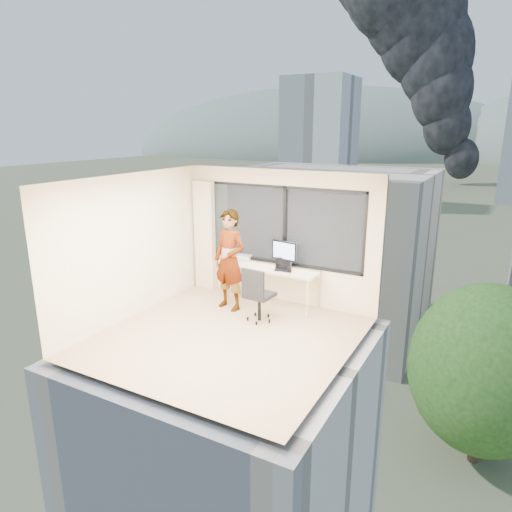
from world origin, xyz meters
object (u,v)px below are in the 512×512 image
Objects in this scene: game_console at (243,257)px; monitor at (284,255)px; laptop at (283,265)px; chair at (259,293)px; person at (230,260)px; handbag at (286,261)px; desk at (272,286)px.

monitor is at bearing -18.33° from game_console.
laptop is (1.03, -0.29, 0.06)m from game_console.
chair is 0.54× the size of person.
chair is at bearing -7.18° from person.
desk is at bearing -149.15° from handbag.
monitor reaches higher than laptop.
chair is 1.03m from monitor.
desk is 1.75× the size of chair.
laptop is 1.13× the size of handbag.
person is 0.85m from game_console.
monitor is 0.21m from laptop.
chair is (0.15, -0.81, 0.14)m from desk.
handbag is (-0.02, 0.11, -0.16)m from monitor.
person reaches higher than chair.
chair is 0.85m from laptop.
handbag is at bearing 53.77° from person.
person is at bearing -152.94° from handbag.
person is (-0.62, -0.56, 0.58)m from desk.
monitor is at bearing -97.65° from handbag.
game_console is 0.99m from handbag.
handbag is at bearing 46.78° from desk.
game_console is (-0.95, 1.07, 0.27)m from chair.
game_console is at bearing 160.61° from handbag.
chair is 1.90× the size of monitor.
monitor is at bearing 24.10° from desk.
laptop is (0.85, 0.53, -0.11)m from person.
person reaches higher than monitor.
laptop is (0.23, -0.03, 0.47)m from desk.
laptop is at bearing -24.41° from game_console.
desk is 0.68m from monitor.
person is 1.01m from laptop.
chair is at bearing -79.48° from desk.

